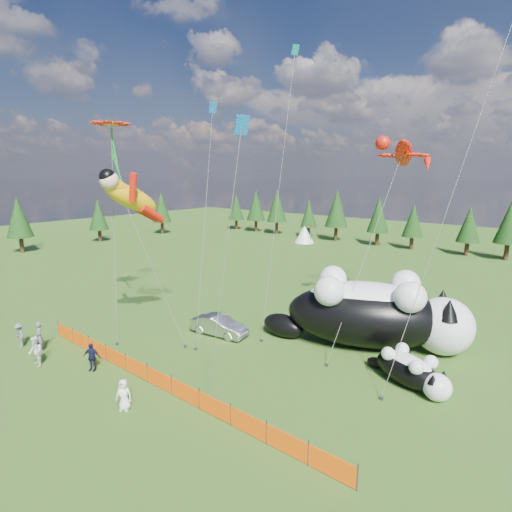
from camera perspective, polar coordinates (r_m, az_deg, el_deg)
The scene contains 17 objects.
ground at distance 24.19m, azimuth -7.77°, elevation -15.44°, with size 160.00×160.00×0.00m, color #123209.
safety_fence at distance 22.26m, azimuth -13.64°, elevation -16.78°, with size 22.06×0.06×1.10m.
tree_line at distance 62.12m, azimuth 23.79°, elevation 4.24°, with size 90.00×4.00×8.00m, color black, non-canonical shape.
cat_large at distance 26.86m, azimuth 16.59°, elevation -7.70°, with size 12.74×8.30×4.84m.
cat_small at distance 23.22m, azimuth 21.25°, elevation -14.95°, with size 4.97×3.09×1.87m.
car at distance 28.14m, azimuth -5.27°, elevation -9.87°, with size 1.43×4.10×1.35m, color #B0B0B4.
spectator_a at distance 28.86m, azimuth -28.55°, elevation -10.11°, with size 0.71×0.46×1.94m, color #5B5C60.
spectator_b at distance 26.90m, azimuth -28.98°, elevation -11.86°, with size 0.88×0.52×1.82m, color white.
spectator_c at distance 25.07m, azimuth -22.44°, elevation -13.18°, with size 0.96×0.49×1.64m, color #121633.
spectator_d at distance 30.28m, azimuth -30.72°, elevation -9.69°, with size 1.04×0.53×1.60m, color #5B5C60.
spectator_e at distance 20.86m, azimuth -18.37°, elevation -18.30°, with size 0.75×0.49×1.54m, color white.
superhero_kite at distance 27.07m, azimuth -17.35°, elevation 7.93°, with size 6.02×4.63×11.87m.
gecko_kite at distance 30.49m, azimuth 20.32°, elevation 13.54°, with size 4.96×13.08×15.47m.
flower_kite at distance 30.53m, azimuth -19.98°, elevation 17.02°, with size 5.05×4.47×14.87m.
diamond_kite_a at distance 27.98m, azimuth -6.34°, elevation 18.50°, with size 2.30×4.51×16.13m.
diamond_kite_c at distance 17.72m, azimuth -2.24°, elevation 16.80°, with size 1.84×1.68×13.83m.
diamond_kite_d at distance 32.07m, azimuth 5.33°, elevation 25.14°, with size 2.58×7.28×21.01m.
Camera 1 is at (15.79, -14.67, 10.99)m, focal length 28.00 mm.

